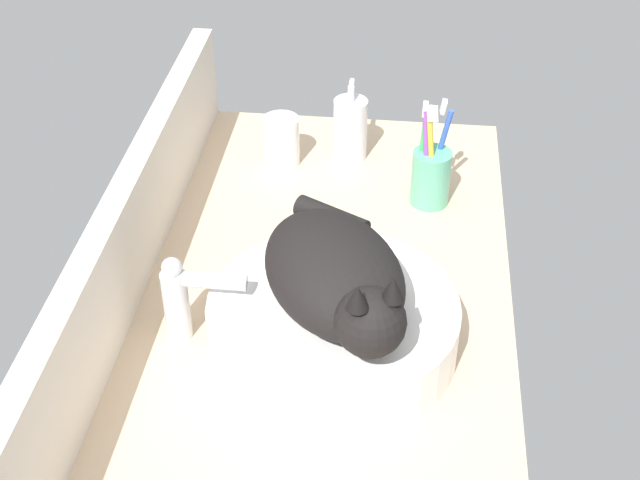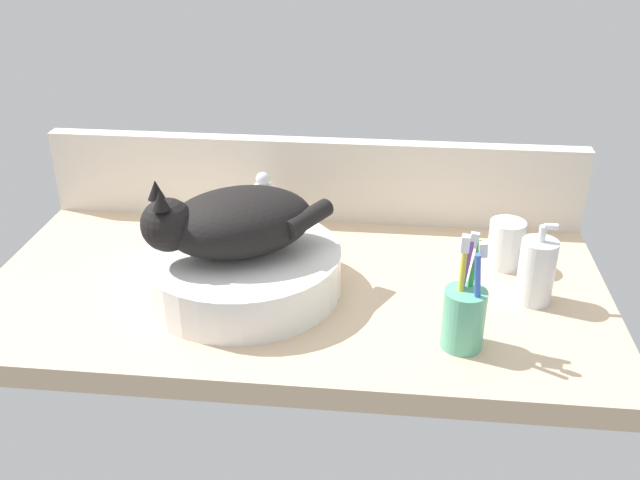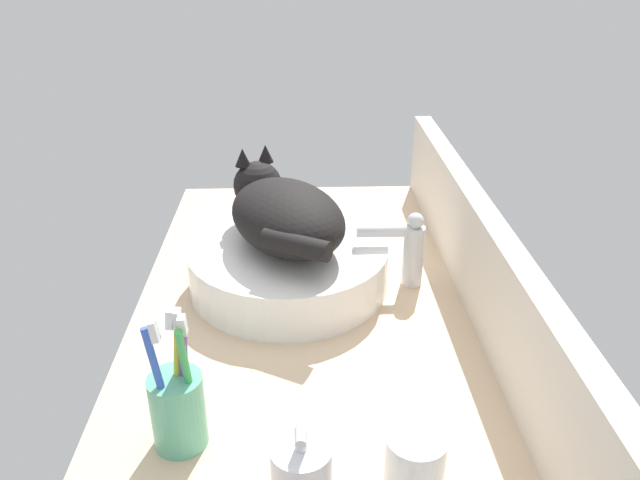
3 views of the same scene
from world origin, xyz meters
The scene contains 8 objects.
ground_plane centered at (0.00, 0.00, -2.00)cm, with size 110.01×57.96×4.00cm, color #D1B28E.
backsplash_panel centered at (0.00, 27.18, 8.66)cm, with size 110.01×3.60×17.33cm, color silver.
sink_basin centered at (-8.65, -3.69, 3.89)cm, with size 34.12×34.12×7.78cm, color white.
cat centered at (-9.84, -4.38, 13.54)cm, with size 30.24×26.50×14.00cm.
faucet centered at (-8.69, 16.73, 7.30)cm, with size 3.60×11.80×13.60cm.
soap_dispenser centered at (41.12, -1.83, 5.79)cm, with size 6.10×6.10×14.66cm.
toothbrush_cup centered at (28.10, -16.34, 5.57)cm, with size 6.51×6.51×18.70cm.
water_glass centered at (37.68, 10.19, 3.86)cm, with size 6.52×6.52×8.99cm.
Camera 1 is at (-97.45, -11.77, 86.49)cm, focal length 50.00 mm.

